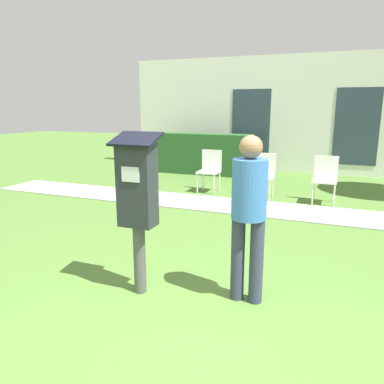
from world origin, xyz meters
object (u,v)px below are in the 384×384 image
at_px(person_standing, 249,207).
at_px(outdoor_chair_left, 210,167).
at_px(outdoor_chair_right, 325,176).
at_px(outdoor_chair_middle, 263,172).
at_px(parking_meter, 137,193).

relative_size(person_standing, outdoor_chair_left, 1.76).
bearing_deg(outdoor_chair_left, outdoor_chair_right, 2.32).
relative_size(outdoor_chair_middle, outdoor_chair_right, 1.00).
xyz_separation_m(parking_meter, outdoor_chair_right, (1.53, 4.47, -0.49)).
height_order(person_standing, outdoor_chair_middle, person_standing).
distance_m(person_standing, outdoor_chair_right, 4.29).
height_order(person_standing, outdoor_chair_right, person_standing).
distance_m(person_standing, outdoor_chair_left, 4.77).
bearing_deg(outdoor_chair_right, person_standing, -107.28).
bearing_deg(outdoor_chair_left, outdoor_chair_middle, -0.79).
distance_m(parking_meter, outdoor_chair_right, 4.75).
height_order(parking_meter, person_standing, parking_meter).
bearing_deg(person_standing, outdoor_chair_left, 123.74).
relative_size(outdoor_chair_left, outdoor_chair_middle, 1.00).
bearing_deg(outdoor_chair_middle, outdoor_chair_right, 3.89).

